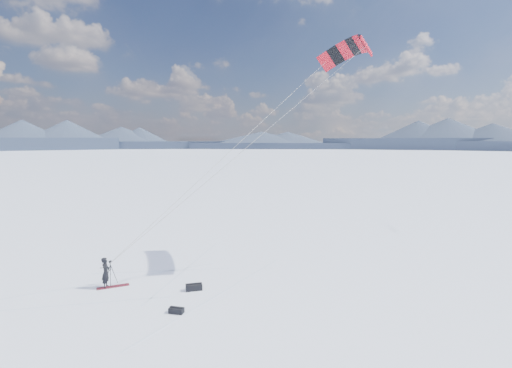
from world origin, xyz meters
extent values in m
plane|color=white|center=(0.00, 0.00, 0.00)|extent=(1800.00, 1800.00, 0.00)
cube|color=#1C2639|center=(188.09, 258.89, 3.18)|extent=(147.80, 124.57, 6.35)
cone|color=#1C2639|center=(188.09, 258.89, 6.35)|extent=(89.40, 89.40, 8.00)
cube|color=#1C2639|center=(98.89, 304.34, 3.18)|extent=(156.56, 89.15, 6.35)
cone|color=#1C2639|center=(98.89, 304.34, 6.35)|extent=(80.64, 80.64, 8.00)
cube|color=#1C2639|center=(0.00, 320.00, 3.18)|extent=(150.00, 45.00, 6.35)
cone|color=#1C2639|center=(0.00, 320.00, 6.35)|extent=(64.00, 64.00, 8.00)
cube|color=#1C2639|center=(-98.89, 304.34, 3.18)|extent=(156.56, 89.15, 6.35)
cone|color=#1C2639|center=(-98.89, 304.34, 6.35)|extent=(80.64, 80.64, 8.00)
cube|color=silver|center=(-3.30, -1.70, 0.00)|extent=(3.52, 7.29, 0.01)
cube|color=silver|center=(-1.60, 0.60, 0.00)|extent=(6.45, 7.79, 0.01)
cube|color=silver|center=(0.10, 2.90, 0.00)|extent=(11.66, 3.07, 0.01)
cube|color=silver|center=(1.80, -2.80, 0.00)|extent=(1.27, 5.91, 0.01)
imported|color=black|center=(-0.75, 1.47, 0.00)|extent=(0.48, 0.65, 1.64)
cube|color=maroon|center=(-0.42, 1.46, 0.02)|extent=(1.66, 0.60, 0.04)
cylinder|color=black|center=(-0.42, 1.95, 0.57)|extent=(0.34, 0.23, 1.14)
cylinder|color=black|center=(-0.73, 1.94, 0.57)|extent=(0.35, 0.20, 1.14)
cylinder|color=black|center=(-0.56, 1.68, 0.57)|extent=(0.05, 0.39, 1.14)
cylinder|color=black|center=(-0.57, 1.86, 0.96)|extent=(0.04, 0.04, 0.35)
cube|color=black|center=(-0.57, 1.86, 1.19)|extent=(0.10, 0.10, 0.05)
cube|color=black|center=(-0.57, 1.86, 1.28)|extent=(0.16, 0.15, 0.10)
cylinder|color=black|center=(-0.57, 1.95, 1.28)|extent=(0.07, 0.10, 0.07)
cube|color=black|center=(3.76, 0.07, 0.16)|extent=(0.85, 0.42, 0.32)
cylinder|color=black|center=(3.76, 0.07, 0.34)|extent=(0.80, 0.10, 0.08)
cube|color=black|center=(2.82, -2.37, 0.12)|extent=(0.74, 0.59, 0.25)
cylinder|color=black|center=(2.82, -2.37, 0.27)|extent=(0.60, 0.35, 0.08)
cube|color=red|center=(13.55, 0.68, 13.01)|extent=(1.17, 0.78, 1.30)
cube|color=black|center=(13.82, 1.36, 13.30)|extent=(1.04, 0.87, 1.20)
cube|color=red|center=(13.96, 2.13, 13.48)|extent=(0.89, 0.90, 1.09)
cube|color=black|center=(13.95, 2.95, 13.54)|extent=(0.91, 0.90, 0.97)
cube|color=red|center=(13.79, 3.75, 13.48)|extent=(1.05, 0.88, 1.09)
cube|color=black|center=(13.51, 4.48, 13.30)|extent=(1.18, 0.82, 1.20)
cube|color=red|center=(13.10, 5.09, 13.01)|extent=(1.28, 0.71, 1.30)
cylinder|color=gray|center=(6.40, 1.07, 7.06)|extent=(14.32, 0.81, 11.93)
cylinder|color=gray|center=(6.18, 3.28, 7.06)|extent=(13.88, 3.65, 11.93)
cylinder|color=black|center=(-0.75, 1.47, 1.10)|extent=(0.55, 0.08, 0.03)
camera|label=1|loc=(2.71, -18.75, 7.82)|focal=26.00mm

